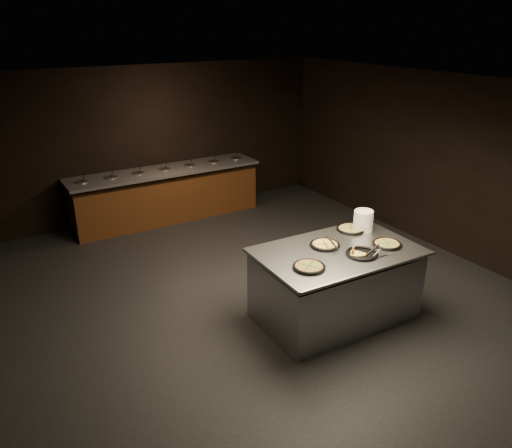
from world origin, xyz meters
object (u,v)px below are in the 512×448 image
object	(u,v)px
plate_stack	(363,221)
pan_veggie_whole	(309,267)
pan_cheese_whole	(325,245)
serving_counter	(335,285)

from	to	relation	value
plate_stack	pan_veggie_whole	bearing A→B (deg)	-157.89
plate_stack	pan_cheese_whole	world-z (taller)	plate_stack
plate_stack	pan_cheese_whole	distance (m)	0.80
pan_veggie_whole	pan_cheese_whole	bearing A→B (deg)	35.41
pan_veggie_whole	pan_cheese_whole	world-z (taller)	same
serving_counter	pan_cheese_whole	xyz separation A→B (m)	(-0.06, 0.17, 0.53)
serving_counter	pan_cheese_whole	size ratio (longest dim) A/B	5.35
pan_veggie_whole	pan_cheese_whole	distance (m)	0.67
serving_counter	pan_veggie_whole	world-z (taller)	pan_veggie_whole
pan_cheese_whole	serving_counter	bearing A→B (deg)	-70.13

